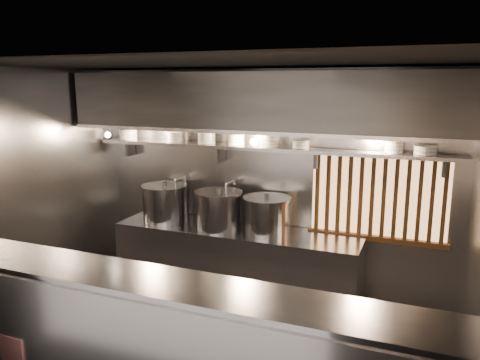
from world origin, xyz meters
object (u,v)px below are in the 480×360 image
Objects in this scene: heat_lamp at (107,130)px; pendant_bulb at (254,142)px; stock_pot_mid at (267,215)px; stock_pot_right at (219,210)px; stock_pot_left at (165,202)px.

pendant_bulb is at bearing 11.00° from heat_lamp.
stock_pot_mid is 0.86× the size of stock_pot_right.
pendant_bulb is 0.27× the size of stock_pot_left.
heat_lamp is at bearing -152.39° from stock_pot_left.
stock_pot_mid is at bearing 9.18° from heat_lamp.
heat_lamp is at bearing -169.00° from pendant_bulb.
pendant_bulb reaches higher than stock_pot_right.
pendant_bulb is at bearing 14.57° from stock_pot_right.
stock_pot_right is at bearing 9.93° from heat_lamp.
pendant_bulb is 0.24× the size of stock_pot_right.
stock_pot_left is at bearing -178.34° from pendant_bulb.
heat_lamp is at bearing -170.07° from stock_pot_right.
stock_pot_right is at bearing -172.62° from stock_pot_mid.
stock_pot_left is (0.60, 0.31, -0.94)m from heat_lamp.
stock_pot_mid is at bearing 0.17° from stock_pot_left.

